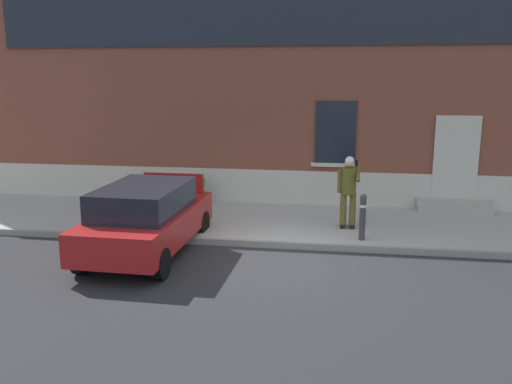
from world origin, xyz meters
TOP-DOWN VIEW (x-y plane):
  - ground_plane at (0.00, 0.00)m, footprint 80.00×80.00m
  - sidewalk at (0.00, 2.80)m, footprint 24.00×3.60m
  - curb_edge at (0.00, 0.94)m, footprint 24.00×0.12m
  - building_facade at (0.01, 5.29)m, footprint 24.00×1.52m
  - entrance_stoop at (4.34, 4.33)m, footprint 1.93×0.64m
  - hatchback_car_red at (-2.71, 0.16)m, footprint 1.87×4.11m
  - bollard_near_person at (1.81, 1.35)m, footprint 0.15×0.15m
  - person_on_phone at (1.50, 2.19)m, footprint 0.51×0.49m
  - planter_olive at (-4.48, 3.82)m, footprint 0.44×0.44m
  - planter_charcoal at (-2.66, 4.13)m, footprint 0.44×0.44m

SIDE VIEW (x-z plane):
  - ground_plane at x=0.00m, z-range 0.00..0.00m
  - sidewalk at x=0.00m, z-range 0.00..0.15m
  - curb_edge at x=0.00m, z-range 0.00..0.15m
  - entrance_stoop at x=4.34m, z-range 0.12..0.44m
  - planter_olive at x=-4.48m, z-range 0.18..1.04m
  - planter_charcoal at x=-2.66m, z-range 0.18..1.04m
  - bollard_near_person at x=1.81m, z-range 0.19..1.24m
  - hatchback_car_red at x=-2.71m, z-range 0.04..1.54m
  - person_on_phone at x=1.50m, z-range 0.28..2.02m
  - building_facade at x=0.01m, z-range -0.02..7.48m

